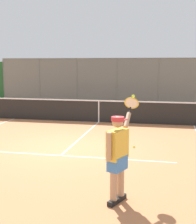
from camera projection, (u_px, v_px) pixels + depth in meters
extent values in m
plane|color=#C67A4C|center=(69.00, 149.00, 9.38)|extent=(60.00, 60.00, 0.00)
cube|color=white|center=(61.00, 156.00, 8.66)|extent=(6.24, 0.05, 0.01)
cube|color=white|center=(84.00, 135.00, 11.19)|extent=(0.05, 5.22, 0.01)
cylinder|color=slate|center=(158.00, 83.00, 18.07)|extent=(0.07, 0.07, 2.87)
cylinder|color=slate|center=(117.00, 82.00, 18.56)|extent=(0.07, 0.07, 2.87)
cylinder|color=slate|center=(77.00, 82.00, 19.06)|extent=(0.07, 0.07, 2.87)
cylinder|color=slate|center=(40.00, 81.00, 19.55)|extent=(0.07, 0.07, 2.87)
cylinder|color=slate|center=(4.00, 81.00, 20.04)|extent=(0.07, 0.07, 2.87)
cylinder|color=slate|center=(117.00, 59.00, 18.35)|extent=(14.57, 0.05, 0.05)
cube|color=slate|center=(117.00, 82.00, 18.56)|extent=(14.57, 0.02, 2.87)
cube|color=#235B2D|center=(118.00, 83.00, 19.21)|extent=(17.57, 0.90, 2.67)
cube|color=silver|center=(116.00, 106.00, 18.59)|extent=(15.57, 0.18, 0.15)
cube|color=black|center=(99.00, 112.00, 13.64)|extent=(10.18, 0.02, 0.91)
cube|color=white|center=(99.00, 101.00, 13.57)|extent=(10.18, 0.04, 0.05)
cube|color=white|center=(99.00, 112.00, 13.64)|extent=(0.05, 0.04, 0.91)
cube|color=black|center=(113.00, 202.00, 5.63)|extent=(0.20, 0.28, 0.09)
cylinder|color=tan|center=(114.00, 180.00, 5.57)|extent=(0.13, 0.13, 0.73)
cube|color=black|center=(120.00, 197.00, 5.83)|extent=(0.20, 0.28, 0.09)
cylinder|color=tan|center=(121.00, 176.00, 5.77)|extent=(0.13, 0.13, 0.73)
cube|color=#3D7AC6|center=(117.00, 163.00, 5.63)|extent=(0.35, 0.44, 0.26)
cube|color=gold|center=(118.00, 144.00, 5.57)|extent=(0.37, 0.50, 0.53)
cylinder|color=tan|center=(109.00, 147.00, 5.34)|extent=(0.08, 0.08, 0.49)
cylinder|color=tan|center=(127.00, 120.00, 5.89)|extent=(0.11, 0.37, 0.28)
sphere|color=tan|center=(118.00, 122.00, 5.51)|extent=(0.20, 0.20, 0.20)
cylinder|color=red|center=(118.00, 119.00, 5.50)|extent=(0.31, 0.31, 0.08)
cube|color=red|center=(121.00, 120.00, 5.60)|extent=(0.23, 0.24, 0.02)
cylinder|color=black|center=(130.00, 110.00, 6.09)|extent=(0.05, 0.17, 0.13)
torus|color=gold|center=(132.00, 103.00, 6.25)|extent=(0.31, 0.20, 0.26)
cylinder|color=silver|center=(132.00, 103.00, 6.25)|extent=(0.26, 0.16, 0.21)
sphere|color=#CCDB33|center=(133.00, 96.00, 6.40)|extent=(0.07, 0.07, 0.07)
sphere|color=#D6E042|center=(134.00, 147.00, 9.48)|extent=(0.07, 0.07, 0.07)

